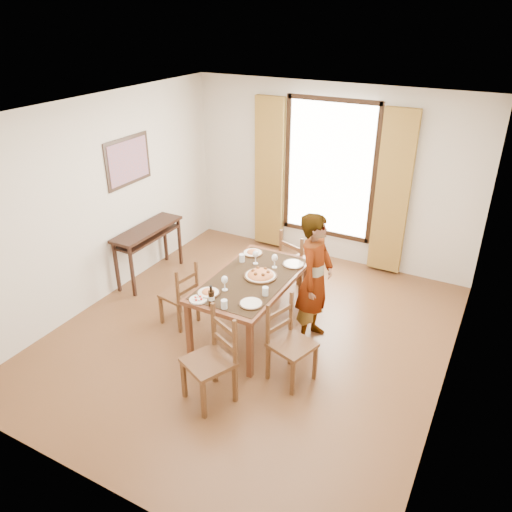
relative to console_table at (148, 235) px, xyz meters
The scene contains 22 objects.
ground 2.22m from the console_table, 16.47° to the right, with size 5.00×5.00×0.00m, color #483116.
room_shell 2.25m from the console_table, 13.10° to the right, with size 4.60×5.10×2.74m.
console_table is the anchor object (origin of this frame).
dining_table 2.05m from the console_table, 14.31° to the right, with size 0.91×1.64×0.76m.
chair_west 1.39m from the console_table, 34.87° to the right, with size 0.44×0.44×0.86m.
chair_north 2.22m from the console_table, 14.47° to the left, with size 0.55×0.55×0.99m.
chair_south 2.81m from the console_table, 38.34° to the right, with size 0.58×0.58×1.00m.
chair_east 2.97m from the console_table, 21.35° to the right, with size 0.52×0.52×0.95m.
man 2.72m from the console_table, ahead, with size 0.39×0.60×1.63m, color gray.
plate_sw 2.02m from the console_table, 31.23° to the right, with size 0.27×0.27×0.05m, color silver, non-canonical shape.
plate_se 2.48m from the console_table, 24.26° to the right, with size 0.27×0.27×0.05m, color silver, non-canonical shape.
plate_nw 1.69m from the console_table, ahead, with size 0.27×0.27×0.05m, color silver, non-canonical shape.
plate_ne 2.29m from the console_table, ahead, with size 0.27×0.27×0.05m, color silver, non-canonical shape.
pasta_platter 2.12m from the console_table, 11.79° to the right, with size 0.40×0.40×0.10m, color #B14616, non-canonical shape.
caprese_plate 2.10m from the console_table, 35.51° to the right, with size 0.20×0.20×0.04m, color silver, non-canonical shape.
wine_glass_a 2.06m from the console_table, 25.77° to the right, with size 0.08×0.08×0.18m, color white, non-canonical shape.
wine_glass_b 2.12m from the console_table, ahead, with size 0.08×0.08×0.18m, color white, non-canonical shape.
wine_glass_c 1.87m from the console_table, ahead, with size 0.08×0.08×0.18m, color white, non-canonical shape.
tumbler_a 2.44m from the console_table, 18.56° to the right, with size 0.07×0.07×0.10m, color silver.
tumbler_b 1.69m from the console_table, ahead, with size 0.07×0.07×0.10m, color silver.
tumbler_c 2.38m from the console_table, 30.85° to the right, with size 0.07×0.07×0.10m, color silver.
wine_bottle 2.28m from the console_table, 33.22° to the right, with size 0.07×0.07×0.25m, color black, non-canonical shape.
Camera 1 is at (2.44, -4.43, 3.68)m, focal length 35.00 mm.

